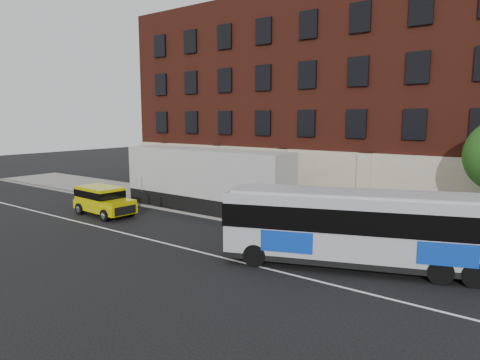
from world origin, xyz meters
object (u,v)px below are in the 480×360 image
Objects in this scene: yellow_suv at (102,199)px; shipping_container at (206,181)px; sign_pole at (141,186)px; city_bus at (366,226)px.

shipping_container reaches higher than yellow_suv.
city_bus is at bearing -9.80° from sign_pole.
sign_pole is 0.21× the size of city_bus.
sign_pole is 18.06m from city_bus.
yellow_suv is at bearing -134.89° from shipping_container.
sign_pole is at bearing -166.57° from shipping_container.
shipping_container is at bearing 161.23° from city_bus.
shipping_container is at bearing 45.11° from yellow_suv.
shipping_container reaches higher than city_bus.
sign_pole is at bearing 170.20° from city_bus.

